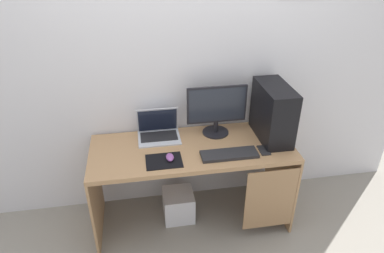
% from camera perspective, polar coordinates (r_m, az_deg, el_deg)
% --- Properties ---
extents(ground_plane, '(8.00, 8.00, 0.00)m').
position_cam_1_polar(ground_plane, '(3.09, -0.00, -14.74)').
color(ground_plane, gray).
extents(wall_back, '(4.00, 0.05, 2.60)m').
position_cam_1_polar(wall_back, '(2.70, -1.21, 10.99)').
color(wall_back, silver).
rests_on(wall_back, ground_plane).
extents(desk, '(1.55, 0.62, 0.72)m').
position_cam_1_polar(desk, '(2.71, 0.44, -5.95)').
color(desk, '#A37A51').
rests_on(desk, ground_plane).
extents(pc_tower, '(0.21, 0.46, 0.44)m').
position_cam_1_polar(pc_tower, '(2.74, 13.25, 2.31)').
color(pc_tower, black).
rests_on(pc_tower, desk).
extents(monitor, '(0.48, 0.21, 0.41)m').
position_cam_1_polar(monitor, '(2.72, 4.09, 2.77)').
color(monitor, black).
rests_on(monitor, desk).
extents(laptop, '(0.33, 0.24, 0.23)m').
position_cam_1_polar(laptop, '(2.76, -5.55, -0.86)').
color(laptop, '#B7BCC6').
rests_on(laptop, desk).
extents(keyboard, '(0.42, 0.14, 0.02)m').
position_cam_1_polar(keyboard, '(2.55, 6.20, -4.59)').
color(keyboard, '#232326').
rests_on(keyboard, desk).
extents(mousepad, '(0.26, 0.20, 0.00)m').
position_cam_1_polar(mousepad, '(2.49, -4.67, -5.70)').
color(mousepad, black).
rests_on(mousepad, desk).
extents(mouse_left, '(0.06, 0.10, 0.03)m').
position_cam_1_polar(mouse_left, '(2.49, -3.67, -5.11)').
color(mouse_left, '#8C4C99').
rests_on(mouse_left, mousepad).
extents(cell_phone, '(0.07, 0.13, 0.01)m').
position_cam_1_polar(cell_phone, '(2.65, 11.78, -3.88)').
color(cell_phone, '#232326').
rests_on(cell_phone, desk).
extents(subwoofer, '(0.25, 0.25, 0.25)m').
position_cam_1_polar(subwoofer, '(3.02, -2.25, -12.82)').
color(subwoofer, silver).
rests_on(subwoofer, ground_plane).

